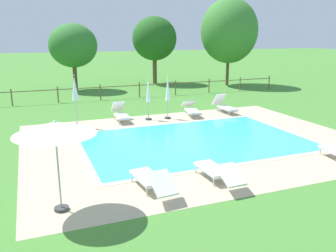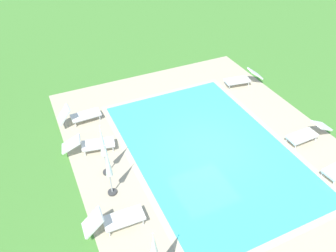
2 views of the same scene
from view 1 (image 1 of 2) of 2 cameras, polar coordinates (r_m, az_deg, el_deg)
ground_plane at (r=14.69m, az=4.34°, el=-2.36°), size 160.00×160.00×0.00m
pool_deck_paving at (r=14.69m, az=4.34°, el=-2.35°), size 13.51×10.50×0.01m
swimming_pool_water at (r=14.69m, az=4.34°, el=-2.34°), size 8.90×5.89×0.01m
pool_coping_rim at (r=14.68m, az=4.34°, el=-2.33°), size 9.38×6.37×0.01m
sun_lounger_north_near_steps at (r=18.06m, az=-7.63°, el=2.02°), size 0.67×1.95×0.92m
sun_lounger_north_mid at (r=10.65m, az=7.89°, el=-7.13°), size 0.65×2.09×0.71m
sun_lounger_north_far at (r=19.17m, az=3.75°, el=2.76°), size 0.98×2.13×0.75m
sun_lounger_south_near_corner at (r=20.08m, az=9.14°, el=3.25°), size 0.68×1.88×0.99m
sun_lounger_south_mid at (r=9.96m, az=-2.70°, el=-8.53°), size 0.78×2.10×0.75m
patio_umbrella_open_foreground at (r=8.74m, az=-17.73°, el=-0.45°), size 1.96×1.96×2.31m
patio_umbrella_closed_row_west at (r=18.20m, az=-0.05°, el=5.57°), size 0.32×0.32×2.28m
patio_umbrella_closed_row_mid_west at (r=17.97m, az=-3.21°, el=5.32°), size 0.32×0.32×2.27m
patio_umbrella_closed_row_centre at (r=17.03m, az=-14.75°, el=5.41°), size 0.32×0.32×2.47m
perimeter_fence at (r=24.77m, az=-4.63°, el=6.17°), size 21.88×0.08×1.05m
tree_west_mid at (r=31.06m, az=9.81°, el=14.85°), size 4.76×4.76×7.21m
tree_centre at (r=28.68m, az=-15.02°, el=12.38°), size 3.66×3.66×5.10m
tree_east_mid at (r=31.78m, az=-2.20°, el=13.86°), size 3.86×3.86×5.80m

